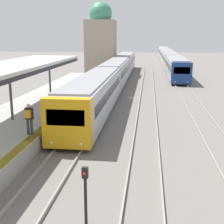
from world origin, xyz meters
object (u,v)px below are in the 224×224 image
train_far (168,57)px  signal_post_near (85,190)px  train_near (116,72)px  person_on_platform (29,117)px

train_far → signal_post_near: 60.69m
train_far → signal_post_near: bearing=-95.6°
train_near → signal_post_near: 30.39m
train_near → train_far: train_near is taller
train_near → signal_post_near: train_near is taller
train_near → person_on_platform: bearing=-94.7°
person_on_platform → signal_post_near: 7.52m
person_on_platform → train_far: train_far is taller
train_far → person_on_platform: bearing=-100.6°
person_on_platform → train_near: 24.21m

